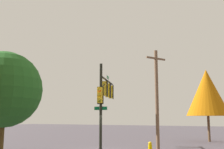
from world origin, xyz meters
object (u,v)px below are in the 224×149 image
at_px(fire_hydrant, 150,148).
at_px(tree_mid, 4,89).
at_px(utility_pole, 157,97).
at_px(tree_near, 207,92).
at_px(signal_pole_assembly, 105,94).

bearing_deg(fire_hydrant, tree_mid, 123.56).
height_order(utility_pole, tree_near, utility_pole).
distance_m(utility_pole, tree_mid, 10.47).
bearing_deg(signal_pole_assembly, tree_mid, 152.56).
xyz_separation_m(utility_pole, tree_mid, (-7.46, 7.34, 0.22)).
bearing_deg(utility_pole, tree_mid, 135.45).
relative_size(signal_pole_assembly, utility_pole, 0.85).
bearing_deg(tree_mid, tree_near, -30.10).
xyz_separation_m(signal_pole_assembly, utility_pole, (0.79, -3.88, -0.29)).
distance_m(utility_pole, fire_hydrant, 4.19).
xyz_separation_m(utility_pole, tree_near, (9.30, -2.37, 0.99)).
distance_m(signal_pole_assembly, tree_near, 11.89).
relative_size(signal_pole_assembly, tree_mid, 0.97).
distance_m(signal_pole_assembly, utility_pole, 3.97).
height_order(fire_hydrant, tree_mid, tree_mid).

